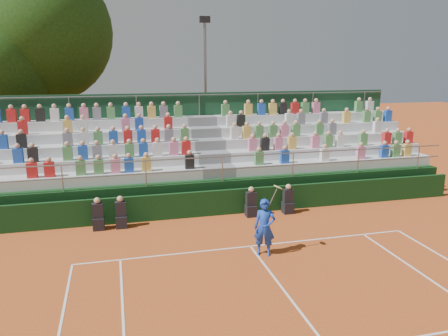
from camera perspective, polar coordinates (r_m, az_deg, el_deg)
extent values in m
plane|color=#BC511F|center=(14.38, 3.46, -10.18)|extent=(90.00, 90.00, 0.00)
cube|color=white|center=(14.38, 3.46, -10.16)|extent=(11.00, 0.06, 0.01)
cube|color=white|center=(11.70, 8.38, -16.19)|extent=(0.06, 6.40, 0.01)
cube|color=black|center=(17.08, 0.25, -4.47)|extent=(20.00, 0.15, 1.00)
cube|color=black|center=(16.28, -16.06, -6.98)|extent=(0.40, 0.40, 0.44)
cube|color=black|center=(16.13, -16.17, -5.38)|extent=(0.38, 0.25, 0.55)
sphere|color=tan|center=(16.01, -16.26, -4.10)|extent=(0.22, 0.22, 0.22)
cube|color=black|center=(16.27, -13.26, -6.83)|extent=(0.40, 0.40, 0.44)
cube|color=black|center=(16.11, -13.36, -5.23)|extent=(0.38, 0.25, 0.55)
sphere|color=tan|center=(15.99, -13.43, -3.94)|extent=(0.22, 0.22, 0.22)
cube|color=black|center=(17.00, 3.53, -5.59)|extent=(0.40, 0.40, 0.44)
cube|color=black|center=(16.85, 3.55, -4.05)|extent=(0.38, 0.25, 0.55)
sphere|color=tan|center=(16.74, 3.57, -2.81)|extent=(0.22, 0.22, 0.22)
cube|color=black|center=(17.50, 8.32, -5.14)|extent=(0.40, 0.40, 0.44)
cube|color=black|center=(17.35, 8.37, -3.64)|extent=(0.38, 0.25, 0.55)
sphere|color=tan|center=(17.25, 8.42, -2.43)|extent=(0.22, 0.22, 0.22)
cube|color=black|center=(19.95, -1.97, -1.53)|extent=(20.00, 5.20, 1.20)
cube|color=silver|center=(17.76, -17.92, -1.39)|extent=(9.30, 0.85, 0.42)
cube|color=silver|center=(20.05, 14.19, 0.52)|extent=(9.30, 0.85, 0.42)
cube|color=slate|center=(18.17, -0.87, -0.39)|extent=(1.40, 0.85, 0.42)
cube|color=silver|center=(18.49, -17.86, 0.53)|extent=(9.30, 0.85, 0.42)
cube|color=silver|center=(20.70, 13.15, 2.16)|extent=(9.30, 0.85, 0.42)
cube|color=slate|center=(18.88, -1.47, 1.45)|extent=(1.40, 0.85, 0.42)
cube|color=silver|center=(19.24, -17.81, 2.30)|extent=(9.30, 0.85, 0.42)
cube|color=silver|center=(21.37, 12.18, 3.71)|extent=(9.30, 0.85, 0.42)
cube|color=slate|center=(19.61, -2.02, 3.15)|extent=(1.40, 0.85, 0.42)
cube|color=silver|center=(20.00, -17.76, 3.94)|extent=(9.30, 0.85, 0.42)
cube|color=silver|center=(22.06, 11.26, 5.16)|extent=(9.30, 0.85, 0.42)
cube|color=slate|center=(20.36, -2.54, 4.73)|extent=(1.40, 0.85, 0.42)
cube|color=silver|center=(20.78, -17.71, 5.45)|extent=(9.30, 0.85, 0.42)
cube|color=silver|center=(22.77, 10.40, 6.52)|extent=(9.30, 0.85, 0.42)
cube|color=slate|center=(21.13, -3.02, 6.19)|extent=(1.40, 0.85, 0.42)
cube|color=#194127|center=(21.77, -3.26, 4.04)|extent=(20.00, 0.12, 4.40)
cylinder|color=gray|center=(17.16, -0.20, 1.49)|extent=(20.00, 0.05, 0.05)
cylinder|color=gray|center=(21.43, -3.28, 9.54)|extent=(20.00, 0.05, 0.05)
cube|color=red|center=(17.72, -23.78, -0.29)|extent=(0.36, 0.24, 0.56)
cube|color=red|center=(17.62, -21.84, -0.17)|extent=(0.36, 0.24, 0.56)
cube|color=#4C8C4C|center=(17.50, -18.21, 0.03)|extent=(0.36, 0.24, 0.56)
cube|color=#4C8C4C|center=(17.46, -16.05, 0.16)|extent=(0.36, 0.24, 0.56)
cube|color=pink|center=(17.45, -13.99, 0.28)|extent=(0.36, 0.24, 0.56)
cube|color=#1E4CB2|center=(17.46, -12.31, 0.37)|extent=(0.36, 0.24, 0.56)
cube|color=gold|center=(17.49, -10.10, 0.50)|extent=(0.36, 0.24, 0.56)
cube|color=black|center=(17.68, -4.51, 0.81)|extent=(0.36, 0.24, 0.56)
cube|color=#1E4CB2|center=(18.56, -25.29, 1.48)|extent=(0.36, 0.24, 0.56)
cube|color=black|center=(18.47, -23.69, 1.58)|extent=(0.36, 0.24, 0.56)
cube|color=#4C8C4C|center=(18.29, -19.74, 1.82)|extent=(0.36, 0.24, 0.56)
cube|color=#1E4CB2|center=(18.24, -17.93, 1.93)|extent=(0.36, 0.24, 0.56)
cube|color=slate|center=(18.21, -16.23, 2.03)|extent=(0.36, 0.24, 0.56)
cube|color=silver|center=(18.20, -14.27, 2.15)|extent=(0.36, 0.24, 0.56)
cube|color=#4C8C4C|center=(18.20, -12.23, 2.26)|extent=(0.36, 0.24, 0.56)
cube|color=#1E4CB2|center=(18.23, -10.48, 2.36)|extent=(0.36, 0.24, 0.56)
cube|color=silver|center=(18.27, -8.67, 2.46)|extent=(0.36, 0.24, 0.56)
cube|color=pink|center=(18.35, -6.57, 2.57)|extent=(0.36, 0.24, 0.56)
cube|color=red|center=(18.42, -4.96, 2.65)|extent=(0.36, 0.24, 0.56)
cube|color=#1E4CB2|center=(19.45, -26.93, 3.07)|extent=(0.36, 0.24, 0.56)
cube|color=black|center=(19.31, -24.92, 3.21)|extent=(0.36, 0.24, 0.56)
cube|color=slate|center=(19.06, -19.74, 3.55)|extent=(0.36, 0.24, 0.56)
cube|color=silver|center=(19.00, -17.86, 3.67)|extent=(0.36, 0.24, 0.56)
cube|color=#4C8C4C|center=(18.97, -16.10, 3.78)|extent=(0.36, 0.24, 0.56)
cube|color=#1E4CB2|center=(18.96, -14.23, 3.88)|extent=(0.36, 0.24, 0.56)
cube|color=red|center=(18.97, -12.43, 3.99)|extent=(0.36, 0.24, 0.56)
cube|color=#1E4CB2|center=(18.99, -10.72, 4.08)|extent=(0.36, 0.24, 0.56)
cube|color=red|center=(19.03, -8.95, 4.17)|extent=(0.36, 0.24, 0.56)
cube|color=slate|center=(19.09, -7.22, 4.26)|extent=(0.36, 0.24, 0.56)
cube|color=#4C8C4C|center=(19.19, -5.17, 4.35)|extent=(0.36, 0.24, 0.56)
cube|color=red|center=(20.09, -24.80, 4.79)|extent=(0.36, 0.24, 0.56)
cube|color=gold|center=(19.84, -19.75, 5.14)|extent=(0.36, 0.24, 0.56)
cube|color=silver|center=(19.78, -17.91, 5.26)|extent=(0.36, 0.24, 0.56)
cube|color=pink|center=(19.74, -12.72, 5.57)|extent=(0.36, 0.24, 0.56)
cube|color=#1E4CB2|center=(19.77, -11.02, 5.66)|extent=(0.36, 0.24, 0.56)
cube|color=red|center=(19.88, -7.30, 5.84)|extent=(0.36, 0.24, 0.56)
cube|color=red|center=(20.97, -25.99, 6.15)|extent=(0.36, 0.24, 0.56)
cube|color=red|center=(20.87, -24.54, 6.26)|extent=(0.36, 0.24, 0.56)
cube|color=black|center=(20.77, -22.88, 6.39)|extent=(0.36, 0.24, 0.56)
cube|color=silver|center=(20.69, -21.23, 6.51)|extent=(0.36, 0.24, 0.56)
cube|color=#1E4CB2|center=(20.62, -19.53, 6.63)|extent=(0.36, 0.24, 0.56)
cube|color=pink|center=(20.57, -17.80, 6.75)|extent=(0.36, 0.24, 0.56)
cube|color=slate|center=(20.55, -16.27, 6.84)|extent=(0.36, 0.24, 0.56)
cube|color=#4C8C4C|center=(20.53, -14.55, 6.94)|extent=(0.36, 0.24, 0.56)
cube|color=#1E4CB2|center=(20.54, -12.65, 7.05)|extent=(0.36, 0.24, 0.56)
cube|color=silver|center=(20.56, -11.05, 7.14)|extent=(0.36, 0.24, 0.56)
cube|color=gold|center=(20.60, -9.44, 7.21)|extent=(0.36, 0.24, 0.56)
cube|color=slate|center=(20.66, -7.89, 7.28)|extent=(0.36, 0.24, 0.56)
cube|color=#4C8C4C|center=(20.74, -6.01, 7.36)|extent=(0.36, 0.24, 0.56)
cube|color=#4C8C4C|center=(18.39, 4.57, 1.30)|extent=(0.36, 0.24, 0.56)
cube|color=#1E4CB2|center=(18.78, 7.90, 1.48)|extent=(0.36, 0.24, 0.56)
cube|color=silver|center=(19.55, 13.00, 1.73)|extent=(0.36, 0.24, 0.56)
cube|color=pink|center=(20.40, 17.39, 1.94)|extent=(0.36, 0.24, 0.56)
cube|color=#1E4CB2|center=(21.05, 20.17, 2.07)|extent=(0.36, 0.24, 0.56)
cube|color=#4C8C4C|center=(21.38, 21.48, 2.12)|extent=(0.36, 0.24, 0.56)
cube|color=gold|center=(21.74, 22.77, 2.18)|extent=(0.36, 0.24, 0.56)
cube|color=pink|center=(19.09, 3.73, 3.06)|extent=(0.36, 0.24, 0.56)
cube|color=black|center=(19.27, 5.37, 3.13)|extent=(0.36, 0.24, 0.56)
cube|color=pink|center=(19.49, 7.10, 3.20)|extent=(0.36, 0.24, 0.56)
cube|color=gold|center=(19.73, 8.86, 3.26)|extent=(0.36, 0.24, 0.56)
cube|color=pink|center=(20.19, 11.80, 3.37)|extent=(0.36, 0.24, 0.56)
cube|color=#4C8C4C|center=(20.49, 13.46, 3.43)|extent=(0.36, 0.24, 0.56)
cube|color=silver|center=(20.76, 14.90, 3.48)|extent=(0.36, 0.24, 0.56)
cube|color=#4C8C4C|center=(21.36, 17.68, 3.56)|extent=(0.36, 0.24, 0.56)
cube|color=red|center=(22.04, 20.46, 3.64)|extent=(0.36, 0.24, 0.56)
cube|color=#4C8C4C|center=(22.37, 21.68, 3.67)|extent=(0.36, 0.24, 0.56)
cube|color=red|center=(22.73, 22.93, 3.70)|extent=(0.36, 0.24, 0.56)
cube|color=silver|center=(19.66, 1.39, 4.63)|extent=(0.36, 0.24, 0.56)
cube|color=gold|center=(19.82, 2.99, 4.68)|extent=(0.36, 0.24, 0.56)
cube|color=#4C8C4C|center=(20.00, 4.59, 4.74)|extent=(0.36, 0.24, 0.56)
cube|color=#4C8C4C|center=(20.22, 6.40, 4.79)|extent=(0.36, 0.24, 0.56)
cube|color=pink|center=(20.42, 7.86, 4.84)|extent=(0.36, 0.24, 0.56)
cube|color=#4C8C4C|center=(20.64, 9.36, 4.88)|extent=(0.36, 0.24, 0.56)
cube|color=#4C8C4C|center=(21.14, 12.31, 4.95)|extent=(0.36, 0.24, 0.56)
cube|color=slate|center=(21.44, 13.91, 4.98)|extent=(0.36, 0.24, 0.56)
cube|color=silver|center=(22.67, 19.35, 5.06)|extent=(0.36, 0.24, 0.56)
cube|color=silver|center=(20.42, 0.84, 6.15)|extent=(0.36, 0.24, 0.56)
cube|color=black|center=(20.56, 2.23, 6.19)|extent=(0.36, 0.24, 0.56)
cube|color=silver|center=(21.36, 8.49, 6.33)|extent=(0.36, 0.24, 0.56)
cube|color=slate|center=(21.60, 10.01, 6.35)|extent=(0.36, 0.24, 0.56)
cube|color=slate|center=(22.12, 12.87, 6.38)|extent=(0.36, 0.24, 0.56)
cube|color=gold|center=(22.71, 15.68, 6.40)|extent=(0.36, 0.24, 0.56)
cube|color=#4C8C4C|center=(23.28, 18.10, 6.40)|extent=(0.36, 0.24, 0.56)
cube|color=#4C8C4C|center=(23.62, 19.40, 6.39)|extent=(0.36, 0.24, 0.56)
cube|color=#1E4CB2|center=(23.95, 20.59, 6.39)|extent=(0.36, 0.24, 0.56)
cube|color=#4C8C4C|center=(21.18, 0.18, 7.56)|extent=(0.36, 0.24, 0.56)
cube|color=gold|center=(21.50, 3.18, 7.63)|extent=(0.36, 0.24, 0.56)
cube|color=#1E4CB2|center=(21.71, 4.90, 7.66)|extent=(0.36, 0.24, 0.56)
cube|color=gold|center=(21.90, 6.37, 7.68)|extent=(0.36, 0.24, 0.56)
cube|color=black|center=(22.10, 7.68, 7.69)|extent=(0.36, 0.24, 0.56)
cube|color=red|center=(22.34, 9.22, 7.70)|extent=(0.36, 0.24, 0.56)
cube|color=#4C8C4C|center=(22.56, 10.52, 7.70)|extent=(0.36, 0.24, 0.56)
cube|color=pink|center=(22.82, 11.90, 7.70)|extent=(0.36, 0.24, 0.56)
cube|color=#4C8C4C|center=(23.97, 17.16, 7.66)|extent=(0.36, 0.24, 0.56)
cube|color=silver|center=(24.31, 18.47, 7.64)|extent=(0.36, 0.24, 0.56)
imported|color=#173FB3|center=(13.50, 5.32, -7.74)|extent=(0.77, 0.66, 1.78)
cylinder|color=gray|center=(13.27, 6.43, -3.77)|extent=(0.26, 0.03, 0.51)
cylinder|color=#E5D866|center=(13.24, 7.07, -2.48)|extent=(0.26, 0.28, 0.14)
cylinder|color=#331D12|center=(26.53, -26.33, 3.19)|extent=(0.50, 0.50, 3.33)
cylinder|color=#331D12|center=(27.23, -21.92, 4.93)|extent=(0.50, 0.50, 4.34)
sphere|color=#17370F|center=(27.05, -22.94, 16.09)|extent=(7.82, 7.82, 7.82)
cylinder|color=gray|center=(26.02, -2.43, 9.61)|extent=(0.16, 0.16, 8.02)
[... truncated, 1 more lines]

